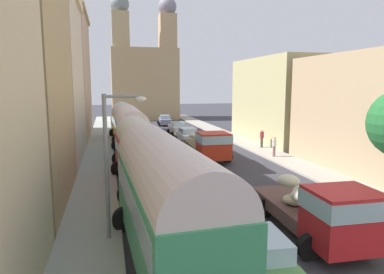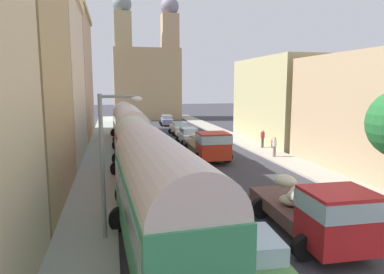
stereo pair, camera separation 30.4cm
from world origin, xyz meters
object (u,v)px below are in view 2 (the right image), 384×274
(parked_bus_0, at_px, (160,194))
(parked_bus_1, at_px, (139,151))
(car_5, at_px, (150,134))
(streetlamp_near, at_px, (108,154))
(car_2, at_px, (167,120))
(cargo_truck_1, at_px, (209,145))
(parked_bus_2, at_px, (131,129))
(cargo_truck_0, at_px, (317,210))
(car_4, at_px, (160,145))
(car_1, at_px, (180,128))
(car_6, at_px, (144,125))
(parked_bus_3, at_px, (126,120))
(pedestrian_1, at_px, (263,138))
(car_3, at_px, (252,259))
(car_0, at_px, (189,136))
(pedestrian_0, at_px, (275,146))

(parked_bus_0, bearing_deg, parked_bus_1, 90.00)
(car_5, height_order, streetlamp_near, streetlamp_near)
(car_2, distance_m, car_5, 14.82)
(cargo_truck_1, distance_m, car_5, 11.13)
(parked_bus_2, bearing_deg, car_2, 73.65)
(cargo_truck_0, relative_size, car_4, 1.58)
(car_1, distance_m, car_6, 6.41)
(car_1, bearing_deg, streetlamp_near, -106.25)
(parked_bus_0, bearing_deg, parked_bus_3, 90.00)
(parked_bus_3, height_order, pedestrian_1, parked_bus_3)
(car_4, relative_size, car_6, 1.13)
(car_3, bearing_deg, car_1, 82.99)
(parked_bus_2, xyz_separation_m, car_4, (2.50, 0.48, -1.55))
(parked_bus_1, xyz_separation_m, car_4, (2.50, 9.48, -1.37))
(car_0, bearing_deg, cargo_truck_1, -91.06)
(parked_bus_1, relative_size, car_6, 2.46)
(parked_bus_1, relative_size, parked_bus_2, 0.94)
(car_5, bearing_deg, car_6, 89.07)
(streetlamp_near, bearing_deg, parked_bus_2, 84.04)
(car_6, bearing_deg, car_1, -53.34)
(car_6, bearing_deg, cargo_truck_1, -80.31)
(car_4, bearing_deg, car_0, 52.98)
(parked_bus_3, distance_m, car_1, 7.07)
(parked_bus_1, relative_size, car_5, 2.43)
(car_4, xyz_separation_m, streetlamp_near, (-4.17, -16.44, 2.65))
(parked_bus_0, height_order, pedestrian_0, parked_bus_0)
(cargo_truck_1, xyz_separation_m, car_1, (0.45, 14.60, -0.46))
(car_4, distance_m, streetlamp_near, 17.17)
(pedestrian_0, height_order, streetlamp_near, streetlamp_near)
(parked_bus_2, height_order, parked_bus_3, parked_bus_2)
(parked_bus_3, xyz_separation_m, streetlamp_near, (-1.67, -24.96, 1.21))
(parked_bus_2, relative_size, car_5, 2.57)
(parked_bus_2, bearing_deg, parked_bus_0, -90.00)
(parked_bus_2, xyz_separation_m, parked_bus_3, (-0.00, 9.00, -0.10))
(car_1, relative_size, car_3, 1.11)
(parked_bus_0, height_order, car_4, parked_bus_0)
(car_2, bearing_deg, car_4, -100.38)
(parked_bus_3, bearing_deg, car_2, 63.52)
(car_3, relative_size, pedestrian_1, 2.06)
(parked_bus_2, xyz_separation_m, car_5, (2.41, 7.62, -1.53))
(parked_bus_2, xyz_separation_m, car_6, (2.56, 16.81, -1.57))
(pedestrian_0, height_order, pedestrian_1, pedestrian_1)
(parked_bus_1, bearing_deg, parked_bus_0, -90.00)
(parked_bus_1, height_order, car_5, parked_bus_1)
(car_5, height_order, pedestrian_1, pedestrian_1)
(car_4, bearing_deg, cargo_truck_0, -79.46)
(car_1, bearing_deg, car_3, -97.01)
(car_2, bearing_deg, car_5, -105.69)
(pedestrian_0, bearing_deg, cargo_truck_0, -110.52)
(parked_bus_3, bearing_deg, car_3, -85.04)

